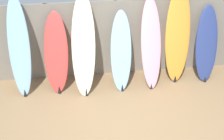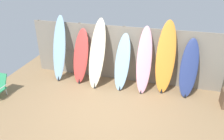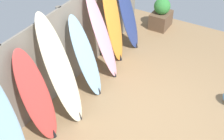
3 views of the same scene
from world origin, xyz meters
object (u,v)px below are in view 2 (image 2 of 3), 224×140
Objects in this scene: surfboard_cream_2 at (97,54)px; surfboard_orange_5 at (166,58)px; surfboard_skyblue_0 at (59,49)px; surfboard_pink_4 at (144,61)px; surfboard_navy_6 at (189,69)px; surfboard_red_1 at (81,57)px; surfboard_skyblue_3 at (122,63)px.

surfboard_cream_2 is 2.03m from surfboard_orange_5.
surfboard_pink_4 is at bearing -0.70° from surfboard_skyblue_0.
surfboard_cream_2 is (1.30, -0.07, -0.01)m from surfboard_skyblue_0.
surfboard_skyblue_0 is 1.24× the size of surfboard_navy_6.
surfboard_pink_4 is at bearing -170.54° from surfboard_orange_5.
surfboard_cream_2 is at bearing -176.10° from surfboard_orange_5.
surfboard_red_1 is (0.72, 0.01, -0.18)m from surfboard_skyblue_0.
surfboard_red_1 reaches higher than surfboard_skyblue_3.
surfboard_skyblue_3 is at bearing -174.44° from surfboard_orange_5.
surfboard_navy_6 is (1.92, 0.09, 0.01)m from surfboard_skyblue_3.
surfboard_pink_4 is (0.65, 0.02, 0.13)m from surfboard_skyblue_3.
surfboard_orange_5 is at bearing 3.90° from surfboard_cream_2.
surfboard_pink_4 is at bearing -176.84° from surfboard_navy_6.
surfboard_navy_6 is (2.70, 0.11, -0.19)m from surfboard_cream_2.
surfboard_orange_5 is at bearing 177.52° from surfboard_navy_6.
surfboard_skyblue_0 is 1.00× the size of surfboard_cream_2.
surfboard_cream_2 is 1.24× the size of surfboard_skyblue_3.
surfboard_orange_5 reaches higher than surfboard_skyblue_0.
surfboard_pink_4 is 1.15× the size of surfboard_navy_6.
surfboard_skyblue_3 is (0.79, 0.02, -0.20)m from surfboard_cream_2.
surfboard_cream_2 is at bearing -178.72° from surfboard_skyblue_3.
surfboard_red_1 is at bearing 178.86° from surfboard_pink_4.
surfboard_pink_4 is at bearing -1.14° from surfboard_red_1.
surfboard_skyblue_0 reaches higher than surfboard_skyblue_3.
surfboard_pink_4 is 0.90× the size of surfboard_orange_5.
surfboard_red_1 is at bearing 172.16° from surfboard_cream_2.
surfboard_pink_4 is at bearing 1.56° from surfboard_cream_2.
surfboard_red_1 is at bearing -179.47° from surfboard_navy_6.
surfboard_navy_6 is at bearing 2.73° from surfboard_skyblue_3.
surfboard_cream_2 reaches higher than surfboard_navy_6.
surfboard_red_1 is 2.61m from surfboard_orange_5.
surfboard_skyblue_0 is at bearing 178.49° from surfboard_skyblue_3.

